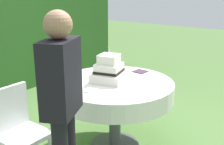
# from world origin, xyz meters

# --- Properties ---
(ground_plane) EXTENTS (20.00, 20.00, 0.00)m
(ground_plane) POSITION_xyz_m (0.00, 0.00, 0.00)
(ground_plane) COLOR #547A3D
(cake_table) EXTENTS (1.26, 1.26, 0.77)m
(cake_table) POSITION_xyz_m (0.00, 0.00, 0.66)
(cake_table) COLOR #4C4C51
(cake_table) RESTS_ON ground_plane
(wedding_cake) EXTENTS (0.41, 0.41, 0.37)m
(wedding_cake) POSITION_xyz_m (-0.02, 0.07, 0.88)
(wedding_cake) COLOR white
(wedding_cake) RESTS_ON cake_table
(serving_plate_near) EXTENTS (0.15, 0.15, 0.01)m
(serving_plate_near) POSITION_xyz_m (-0.37, 0.02, 0.77)
(serving_plate_near) COLOR white
(serving_plate_near) RESTS_ON cake_table
(serving_plate_far) EXTENTS (0.15, 0.15, 0.01)m
(serving_plate_far) POSITION_xyz_m (0.31, 0.17, 0.77)
(serving_plate_far) COLOR white
(serving_plate_far) RESTS_ON cake_table
(napkin_stack) EXTENTS (0.15, 0.15, 0.01)m
(napkin_stack) POSITION_xyz_m (0.48, -0.02, 0.77)
(napkin_stack) COLOR #4C2D47
(napkin_stack) RESTS_ON cake_table
(garden_chair) EXTENTS (0.41, 0.41, 0.89)m
(garden_chair) POSITION_xyz_m (-1.00, 0.36, 0.54)
(garden_chair) COLOR white
(garden_chair) RESTS_ON ground_plane
(standing_person) EXTENTS (0.41, 0.34, 1.60)m
(standing_person) POSITION_xyz_m (-1.01, -0.28, 0.93)
(standing_person) COLOR black
(standing_person) RESTS_ON ground_plane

